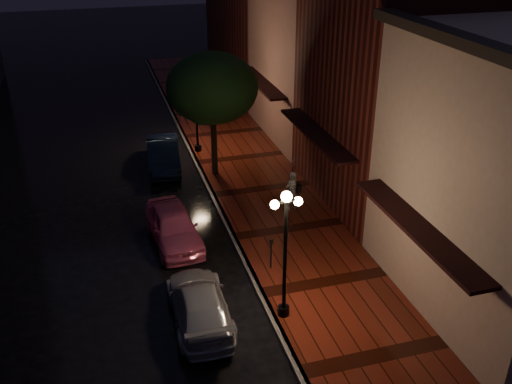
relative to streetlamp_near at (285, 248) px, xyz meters
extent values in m
plane|color=black|center=(-0.35, 5.00, -2.60)|extent=(120.00, 120.00, 0.00)
cube|color=#45160C|center=(1.90, 5.00, -2.53)|extent=(4.50, 60.00, 0.15)
cube|color=#595451|center=(-0.35, 5.00, -2.53)|extent=(0.25, 60.00, 0.15)
cube|color=gray|center=(6.65, -1.00, 1.65)|extent=(5.00, 8.00, 8.50)
cube|color=#511914|center=(6.65, 7.00, 2.90)|extent=(5.00, 8.00, 11.00)
cube|color=#8C5951|center=(6.65, 15.00, 1.90)|extent=(5.00, 8.00, 9.00)
cube|color=#511914|center=(6.65, 25.00, 2.40)|extent=(5.00, 12.00, 10.00)
cylinder|color=black|center=(0.00, 0.00, -0.45)|extent=(0.12, 0.12, 4.00)
cylinder|color=black|center=(0.00, 0.00, -2.30)|extent=(0.36, 0.36, 0.30)
cube|color=black|center=(0.00, 0.00, 1.55)|extent=(0.70, 0.08, 0.08)
sphere|color=#FFD999|center=(0.00, 0.00, 1.70)|extent=(0.32, 0.32, 0.32)
sphere|color=#FFD999|center=(-0.35, 0.00, 1.50)|extent=(0.26, 0.26, 0.26)
sphere|color=#FFD999|center=(0.35, 0.00, 1.50)|extent=(0.26, 0.26, 0.26)
cylinder|color=black|center=(0.00, 14.00, -0.45)|extent=(0.12, 0.12, 4.00)
cylinder|color=black|center=(0.00, 14.00, -2.30)|extent=(0.36, 0.36, 0.30)
cube|color=black|center=(0.00, 14.00, 1.55)|extent=(0.70, 0.08, 0.08)
sphere|color=#FFD999|center=(0.00, 14.00, 1.70)|extent=(0.32, 0.32, 0.32)
sphere|color=#FFD999|center=(-0.35, 14.00, 1.50)|extent=(0.26, 0.26, 0.26)
sphere|color=#FFD999|center=(0.35, 14.00, 1.50)|extent=(0.26, 0.26, 0.26)
cylinder|color=black|center=(0.25, 11.00, -0.85)|extent=(0.28, 0.28, 3.20)
ellipsoid|color=black|center=(0.25, 11.00, 1.75)|extent=(4.16, 4.16, 3.20)
sphere|color=black|center=(0.95, 11.60, 1.15)|extent=(1.80, 1.80, 1.80)
sphere|color=black|center=(-0.35, 10.30, 1.25)|extent=(1.80, 1.80, 1.80)
imported|color=#E35D87|center=(-2.58, 5.49, -1.90)|extent=(1.97, 4.25, 1.41)
imported|color=black|center=(-1.98, 12.66, -1.88)|extent=(1.92, 4.48, 1.44)
imported|color=#A5A6AD|center=(-2.53, 0.64, -1.98)|extent=(1.83, 4.30, 1.24)
imported|color=white|center=(2.54, 6.50, -1.59)|extent=(0.74, 0.62, 1.72)
imported|color=silver|center=(2.54, 6.50, -0.50)|extent=(1.00, 1.02, 0.92)
cylinder|color=black|center=(2.54, 6.50, -1.19)|extent=(0.02, 0.02, 1.38)
cube|color=black|center=(2.83, 6.45, -1.47)|extent=(0.14, 0.32, 0.34)
cylinder|color=black|center=(0.40, 2.57, -1.95)|extent=(0.05, 0.05, 0.99)
cube|color=black|center=(0.40, 2.57, -1.37)|extent=(0.13, 0.12, 0.20)
camera|label=1|loc=(-4.81, -13.46, 8.99)|focal=40.00mm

